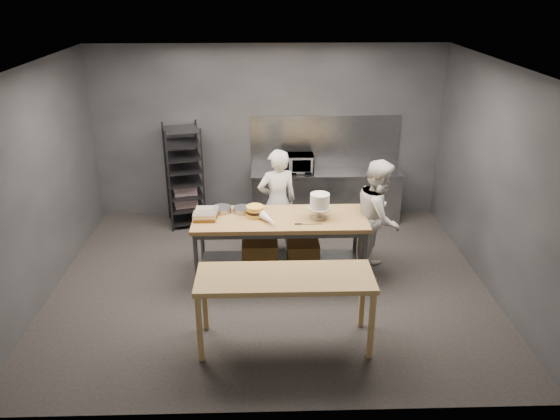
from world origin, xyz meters
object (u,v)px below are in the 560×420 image
microwave (298,163)px  work_table (279,240)px  speed_rack (184,177)px  near_counter (285,282)px  frosted_cake_stand (320,203)px  chef_behind (277,202)px  layer_cake (255,211)px  chef_right (378,217)px

microwave → work_table: bearing=-100.6°
microwave → speed_rack: bearing=-177.6°
near_counter → speed_rack: size_ratio=1.14×
microwave → frosted_cake_stand: frosted_cake_stand is taller
near_counter → chef_behind: bearing=90.6°
near_counter → layer_cake: (-0.35, 1.60, 0.19)m
speed_rack → chef_behind: (1.55, -1.15, -0.02)m
near_counter → speed_rack: bearing=114.5°
work_table → chef_behind: (-0.01, 0.76, 0.26)m
chef_right → layer_cake: size_ratio=7.01×
speed_rack → chef_behind: bearing=-36.4°
chef_right → microwave: size_ratio=3.12×
microwave → frosted_cake_stand: 2.03m
work_table → near_counter: 1.59m
frosted_cake_stand → chef_behind: bearing=125.1°
speed_rack → frosted_cake_stand: bearing=-42.6°
near_counter → frosted_cake_stand: (0.53, 1.53, 0.33)m
layer_cake → work_table: bearing=-6.0°
speed_rack → frosted_cake_stand: (2.11, -1.94, 0.29)m
speed_rack → near_counter: bearing=-65.5°
near_counter → microwave: microwave is taller
speed_rack → microwave: bearing=2.4°
work_table → layer_cake: (-0.34, 0.04, 0.43)m
chef_behind → chef_right: 1.56m
chef_behind → layer_cake: (-0.33, -0.73, 0.16)m
work_table → microwave: (0.37, 1.99, 0.48)m
chef_behind → frosted_cake_stand: (0.56, -0.80, 0.31)m
work_table → speed_rack: bearing=129.3°
near_counter → frosted_cake_stand: bearing=70.8°
speed_rack → chef_right: 3.47m
work_table → microwave: bearing=79.4°
work_table → layer_cake: bearing=174.0°
chef_right → microwave: (-1.04, 1.86, 0.21)m
speed_rack → microwave: speed_rack is taller
near_counter → layer_cake: size_ratio=8.29×
work_table → microwave: microwave is taller
layer_cake → near_counter: bearing=-77.6°
work_table → frosted_cake_stand: frosted_cake_stand is taller
near_counter → speed_rack: 3.82m
work_table → chef_behind: size_ratio=1.44×
microwave → frosted_cake_stand: bearing=-84.9°
near_counter → speed_rack: speed_rack is taller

